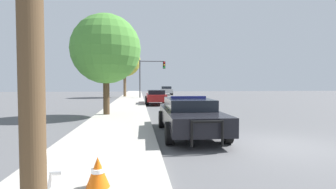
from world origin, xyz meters
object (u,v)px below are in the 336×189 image
fire_hydrant (43,170)px  tree_sidewalk_near (106,49)px  traffic_cone (98,172)px  car_background_midblock (156,96)px  police_car (189,114)px  traffic_light (151,71)px  car_background_distant (166,90)px  tree_sidewalk_far (125,61)px

fire_hydrant → tree_sidewalk_near: bearing=91.6°
traffic_cone → car_background_midblock: bearing=83.3°
police_car → traffic_cone: 5.69m
traffic_light → traffic_cone: traffic_light is taller
car_background_midblock → car_background_distant: (3.00, 19.66, 0.04)m
police_car → fire_hydrant: bearing=58.2°
car_background_midblock → car_background_distant: 19.89m
fire_hydrant → traffic_cone: bearing=11.9°
traffic_light → tree_sidewalk_near: (-3.31, -17.63, 0.38)m
tree_sidewalk_far → traffic_cone: size_ratio=13.57×
tree_sidewalk_near → police_car: bearing=-56.6°
fire_hydrant → tree_sidewalk_far: (-0.34, 31.50, 4.41)m
car_background_distant → tree_sidewalk_near: (-6.35, -27.94, 3.05)m
fire_hydrant → car_background_midblock: 19.33m
car_background_midblock → tree_sidewalk_near: tree_sidewalk_near is taller
car_background_distant → traffic_cone: size_ratio=8.06×
car_background_midblock → tree_sidewalk_far: 13.54m
police_car → tree_sidewalk_near: size_ratio=0.94×
fire_hydrant → car_background_midblock: size_ratio=0.16×
traffic_light → car_background_distant: size_ratio=1.13×
traffic_cone → tree_sidewalk_far: bearing=92.1°
tree_sidewalk_far → traffic_cone: tree_sidewalk_far is taller
fire_hydrant → car_background_distant: car_background_distant is taller
police_car → traffic_light: bearing=-88.2°
traffic_light → tree_sidewalk_near: 17.94m
tree_sidewalk_far → car_background_distant: bearing=48.6°
car_background_distant → tree_sidewalk_far: size_ratio=0.59×
police_car → tree_sidewalk_far: bearing=-81.0°
fire_hydrant → car_background_distant: (6.04, 38.75, 0.25)m
fire_hydrant → car_background_midblock: (3.04, 19.09, 0.21)m
car_background_distant → tree_sidewalk_near: 28.81m
police_car → tree_sidewalk_near: bearing=-55.6°
tree_sidewalk_near → traffic_cone: bearing=-84.0°
police_car → fire_hydrant: police_car is taller
tree_sidewalk_far → tree_sidewalk_near: 20.72m
fire_hydrant → traffic_light: (3.00, 28.44, 2.91)m
fire_hydrant → traffic_light: 28.75m
traffic_light → police_car: bearing=-89.1°
traffic_light → car_background_midblock: (0.04, -9.36, -2.71)m
tree_sidewalk_near → car_background_distant: bearing=77.2°
car_background_midblock → police_car: bearing=-88.1°
police_car → fire_hydrant: (-3.37, -5.25, -0.22)m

